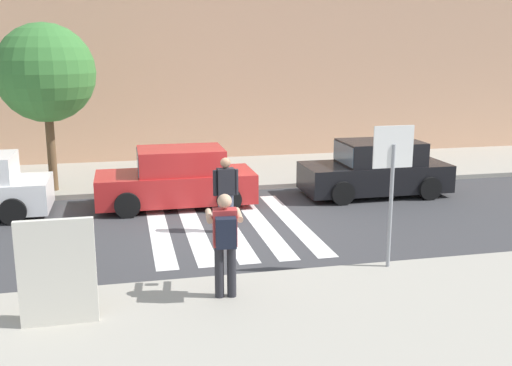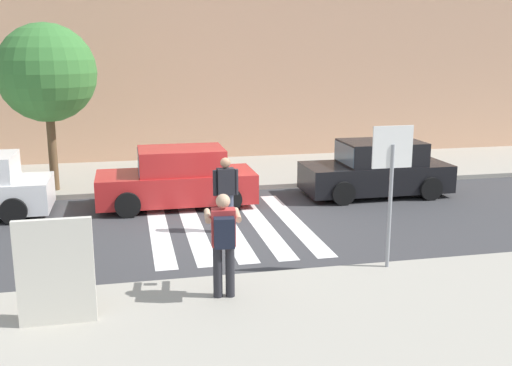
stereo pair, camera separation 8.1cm
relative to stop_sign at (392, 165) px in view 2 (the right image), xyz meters
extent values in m
plane|color=#38383A|center=(-2.39, 3.41, -2.05)|extent=(120.00, 120.00, 0.00)
cube|color=#9E998C|center=(-2.39, -2.79, -1.98)|extent=(60.00, 6.00, 0.14)
cube|color=#9E998C|center=(-2.39, 9.41, -1.98)|extent=(60.00, 4.80, 0.14)
cube|color=tan|center=(-2.39, 13.81, 1.24)|extent=(56.00, 4.00, 6.59)
cube|color=silver|center=(-3.99, 3.61, -2.05)|extent=(0.44, 5.20, 0.01)
cube|color=silver|center=(-3.19, 3.61, -2.05)|extent=(0.44, 5.20, 0.01)
cube|color=silver|center=(-2.39, 3.61, -2.05)|extent=(0.44, 5.20, 0.01)
cube|color=silver|center=(-1.59, 3.61, -2.05)|extent=(0.44, 5.20, 0.01)
cube|color=silver|center=(-0.79, 3.61, -2.05)|extent=(0.44, 5.20, 0.01)
cylinder|color=gray|center=(0.00, -0.01, -0.77)|extent=(0.07, 0.07, 2.29)
cube|color=white|center=(0.00, 0.00, 0.33)|extent=(0.76, 0.03, 0.76)
cube|color=red|center=(0.00, 0.02, 0.33)|extent=(0.66, 0.02, 0.66)
cylinder|color=#232328|center=(-3.28, -0.71, -1.47)|extent=(0.15, 0.15, 0.88)
cylinder|color=#232328|center=(-3.08, -0.73, -1.47)|extent=(0.15, 0.15, 0.88)
cube|color=#B73333|center=(-3.18, -0.72, -0.73)|extent=(0.40, 0.28, 0.60)
sphere|color=tan|center=(-3.18, -0.72, -0.30)|extent=(0.23, 0.23, 0.23)
cylinder|color=tan|center=(-3.40, -0.48, -0.60)|extent=(0.16, 0.59, 0.10)
cylinder|color=tan|center=(-2.92, -0.52, -0.60)|extent=(0.16, 0.59, 0.10)
cube|color=black|center=(-3.14, -0.32, -0.57)|extent=(0.15, 0.11, 0.10)
cube|color=black|center=(-3.20, -0.95, -0.75)|extent=(0.34, 0.23, 0.48)
cylinder|color=#474C60|center=(-2.60, 3.16, -1.61)|extent=(0.15, 0.15, 0.88)
cylinder|color=#474C60|center=(-2.40, 3.16, -1.61)|extent=(0.15, 0.15, 0.88)
cube|color=black|center=(-2.50, 3.16, -0.87)|extent=(0.39, 0.25, 0.60)
sphere|color=#A37556|center=(-2.50, 3.16, -0.44)|extent=(0.23, 0.23, 0.23)
cylinder|color=black|center=(-2.74, 3.15, -0.89)|extent=(0.10, 0.10, 0.58)
cylinder|color=black|center=(-2.26, 3.17, -0.89)|extent=(0.10, 0.10, 0.58)
cube|color=slate|center=(-7.48, 5.71, -0.82)|extent=(0.10, 1.50, 0.51)
cylinder|color=black|center=(-7.33, 4.86, -1.73)|extent=(0.64, 0.22, 0.64)
cylinder|color=black|center=(-7.33, 6.56, -1.73)|extent=(0.64, 0.22, 0.64)
cube|color=red|center=(-3.40, 5.71, -1.52)|extent=(4.10, 1.70, 0.76)
cube|color=red|center=(-3.25, 5.71, -0.82)|extent=(2.20, 1.56, 0.64)
cube|color=slate|center=(-4.32, 5.71, -0.82)|extent=(0.10, 1.50, 0.54)
cube|color=slate|center=(-2.28, 5.71, -0.82)|extent=(0.10, 1.50, 0.51)
cylinder|color=black|center=(-4.67, 4.86, -1.73)|extent=(0.64, 0.22, 0.64)
cylinder|color=black|center=(-4.67, 6.56, -1.73)|extent=(0.64, 0.22, 0.64)
cylinder|color=black|center=(-2.13, 4.86, -1.73)|extent=(0.64, 0.22, 0.64)
cylinder|color=black|center=(-2.13, 6.56, -1.73)|extent=(0.64, 0.22, 0.64)
cube|color=black|center=(2.21, 5.71, -1.52)|extent=(4.10, 1.70, 0.76)
cube|color=black|center=(2.36, 5.71, -0.82)|extent=(2.20, 1.56, 0.64)
cube|color=slate|center=(1.29, 5.71, -0.82)|extent=(0.10, 1.50, 0.54)
cube|color=slate|center=(3.33, 5.71, -0.82)|extent=(0.10, 1.50, 0.51)
cylinder|color=black|center=(0.94, 4.86, -1.73)|extent=(0.64, 0.22, 0.64)
cylinder|color=black|center=(0.94, 6.56, -1.73)|extent=(0.64, 0.22, 0.64)
cylinder|color=black|center=(3.48, 4.86, -1.73)|extent=(0.64, 0.22, 0.64)
cylinder|color=black|center=(3.48, 6.56, -1.73)|extent=(0.64, 0.22, 0.64)
cylinder|color=brown|center=(-6.68, 7.71, -0.67)|extent=(0.24, 0.24, 2.49)
sphere|color=#387533|center=(-6.68, 7.71, 1.38)|extent=(2.70, 2.70, 2.70)
cube|color=beige|center=(-5.72, -1.17, -1.11)|extent=(1.10, 0.10, 1.60)
cube|color=#E5B74C|center=(-5.72, -1.11, -1.11)|extent=(0.96, 0.02, 1.46)
camera|label=1|loc=(-4.69, -9.73, 2.07)|focal=42.00mm
camera|label=2|loc=(-4.61, -9.75, 2.07)|focal=42.00mm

